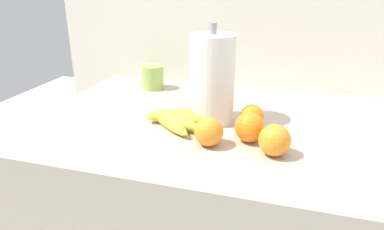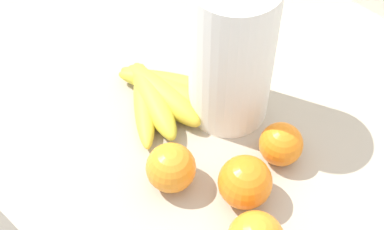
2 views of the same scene
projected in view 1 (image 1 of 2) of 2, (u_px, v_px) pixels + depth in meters
wall_back at (287, 143)px, 1.40m from camera, size 1.85×0.06×1.30m
banana_bunch at (179, 118)px, 0.98m from camera, size 0.21×0.20×0.04m
orange_back_right at (250, 127)px, 0.88m from camera, size 0.08×0.08×0.08m
orange_back_left at (253, 116)px, 0.96m from camera, size 0.07×0.07×0.07m
orange_front at (275, 140)px, 0.81m from camera, size 0.08×0.08×0.08m
orange_center at (209, 132)px, 0.86m from camera, size 0.07×0.07×0.07m
paper_towel_roll at (213, 79)px, 0.98m from camera, size 0.12×0.12×0.28m
mug at (153, 77)px, 1.29m from camera, size 0.08×0.08×0.09m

